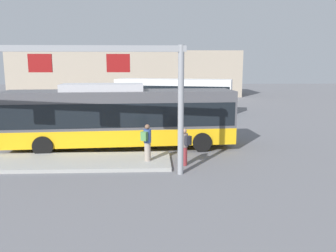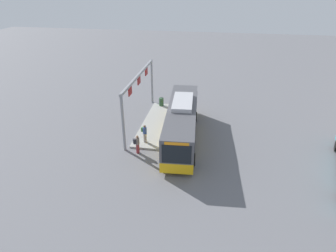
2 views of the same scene
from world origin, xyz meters
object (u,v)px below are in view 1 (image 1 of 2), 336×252
object	(u,v)px
bus_main	(120,115)
person_boarding	(185,146)
person_waiting_near	(147,142)
bus_background_left	(173,93)

from	to	relation	value
bus_main	person_boarding	size ratio (longest dim) A/B	7.25
person_boarding	person_waiting_near	distance (m)	1.69
bus_main	bus_background_left	world-z (taller)	bus_main
bus_main	bus_background_left	distance (m)	14.08
person_boarding	person_waiting_near	bearing A→B (deg)	48.30
person_boarding	person_waiting_near	world-z (taller)	person_waiting_near
person_boarding	person_waiting_near	size ratio (longest dim) A/B	1.00
bus_main	bus_background_left	xyz separation A→B (m)	(3.60, 13.61, -0.03)
bus_main	person_waiting_near	distance (m)	3.51
person_boarding	person_waiting_near	xyz separation A→B (m)	(-1.66, 0.24, 0.16)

